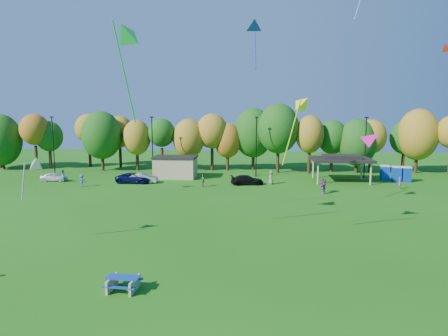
# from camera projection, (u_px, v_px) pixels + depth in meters

# --- Properties ---
(ground) EXTENTS (160.00, 160.00, 0.00)m
(ground) POSITION_uv_depth(u_px,v_px,m) (210.00, 296.00, 21.49)
(ground) COLOR #19600F
(ground) RESTS_ON ground
(tree_line) EXTENTS (93.57, 10.55, 11.15)m
(tree_line) POSITION_uv_depth(u_px,v_px,m) (238.00, 136.00, 65.63)
(tree_line) COLOR black
(tree_line) RESTS_ON ground
(lamp_posts) EXTENTS (64.50, 0.25, 9.09)m
(lamp_posts) POSITION_uv_depth(u_px,v_px,m) (256.00, 145.00, 60.06)
(lamp_posts) COLOR black
(lamp_posts) RESTS_ON ground
(utility_building) EXTENTS (6.30, 4.30, 3.25)m
(utility_building) POSITION_uv_depth(u_px,v_px,m) (175.00, 167.00, 59.63)
(utility_building) COLOR tan
(utility_building) RESTS_ON ground
(pavilion) EXTENTS (8.20, 6.20, 3.77)m
(pavilion) POSITION_uv_depth(u_px,v_px,m) (341.00, 159.00, 56.25)
(pavilion) COLOR tan
(pavilion) RESTS_ON ground
(porta_potties) EXTENTS (3.75, 2.30, 2.18)m
(porta_potties) POSITION_uv_depth(u_px,v_px,m) (396.00, 174.00, 56.72)
(porta_potties) COLOR #0C39A5
(porta_potties) RESTS_ON ground
(picnic_table) EXTENTS (1.91, 1.62, 0.79)m
(picnic_table) POSITION_uv_depth(u_px,v_px,m) (123.00, 282.00, 22.10)
(picnic_table) COLOR tan
(picnic_table) RESTS_ON ground
(car_a) EXTENTS (3.69, 1.54, 1.25)m
(car_a) POSITION_uv_depth(u_px,v_px,m) (54.00, 177.00, 56.84)
(car_a) COLOR white
(car_a) RESTS_ON ground
(car_b) EXTENTS (4.11, 1.62, 1.33)m
(car_b) POSITION_uv_depth(u_px,v_px,m) (143.00, 178.00, 55.43)
(car_b) COLOR #A4A4A9
(car_b) RESTS_ON ground
(car_c) EXTENTS (5.02, 2.34, 1.39)m
(car_c) POSITION_uv_depth(u_px,v_px,m) (134.00, 178.00, 55.39)
(car_c) COLOR #0B0F42
(car_c) RESTS_ON ground
(car_d) EXTENTS (4.67, 2.55, 1.28)m
(car_d) POSITION_uv_depth(u_px,v_px,m) (247.00, 180.00, 54.12)
(car_d) COLOR black
(car_d) RESTS_ON ground
(far_person_0) EXTENTS (0.89, 1.03, 1.66)m
(far_person_0) POSITION_uv_depth(u_px,v_px,m) (203.00, 181.00, 52.45)
(far_person_0) COLOR #5F7346
(far_person_0) RESTS_ON ground
(far_person_1) EXTENTS (1.23, 1.78, 1.85)m
(far_person_1) POSITION_uv_depth(u_px,v_px,m) (324.00, 186.00, 48.12)
(far_person_1) COLOR #A545A2
(far_person_1) RESTS_ON ground
(far_person_2) EXTENTS (1.09, 1.10, 1.79)m
(far_person_2) POSITION_uv_depth(u_px,v_px,m) (63.00, 176.00, 55.91)
(far_person_2) COLOR teal
(far_person_2) RESTS_ON ground
(far_person_3) EXTENTS (0.64, 0.94, 1.86)m
(far_person_3) POSITION_uv_depth(u_px,v_px,m) (271.00, 177.00, 54.37)
(far_person_3) COLOR #76885D
(far_person_3) RESTS_ON ground
(far_person_4) EXTENTS (1.17, 0.85, 1.63)m
(far_person_4) POSITION_uv_depth(u_px,v_px,m) (82.00, 181.00, 52.53)
(far_person_4) COLOR #455D99
(far_person_4) RESTS_ON ground
(far_person_5) EXTENTS (0.53, 0.65, 1.53)m
(far_person_5) POSITION_uv_depth(u_px,v_px,m) (400.00, 183.00, 51.08)
(far_person_5) COLOR #C05A7B
(far_person_5) RESTS_ON ground
(kite_5) EXTENTS (2.55, 2.94, 5.45)m
(kite_5) POSITION_uv_depth(u_px,v_px,m) (303.00, 104.00, 29.51)
(kite_5) COLOR yellow
(kite_9) EXTENTS (2.05, 1.81, 3.47)m
(kite_9) POSITION_uv_depth(u_px,v_px,m) (35.00, 163.00, 28.95)
(kite_9) COLOR #BEBEBE
(kite_12) EXTENTS (1.65, 2.96, 4.67)m
(kite_12) POSITION_uv_depth(u_px,v_px,m) (254.00, 24.00, 33.28)
(kite_12) COLOR navy
(kite_13) EXTENTS (1.51, 1.26, 1.33)m
(kite_13) POSITION_uv_depth(u_px,v_px,m) (372.00, 139.00, 22.63)
(kite_13) COLOR #CF0B7F
(kite_14) EXTENTS (1.83, 1.84, 1.50)m
(kite_14) POSITION_uv_depth(u_px,v_px,m) (446.00, 47.00, 43.20)
(kite_14) COLOR red
(kite_15) EXTENTS (2.28, 4.61, 7.65)m
(kite_15) POSITION_uv_depth(u_px,v_px,m) (126.00, 33.00, 28.68)
(kite_15) COLOR green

